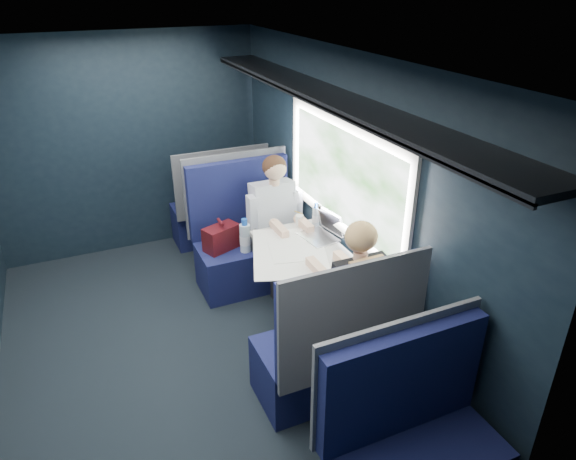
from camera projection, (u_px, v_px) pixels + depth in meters
name	position (u px, v px, depth m)	size (l,w,h in m)	color
ground	(187.00, 355.00, 4.18)	(2.80, 4.20, 0.01)	black
room_shell	(172.00, 185.00, 3.52)	(3.00, 4.40, 2.40)	black
table	(303.00, 258.00, 4.26)	(0.62, 1.00, 0.74)	#54565E
seat_bay_near	(246.00, 243.00, 5.00)	(1.04, 0.62, 1.26)	#0C0F38
seat_bay_far	(332.00, 351.00, 3.59)	(1.04, 0.62, 1.26)	#0C0F38
seat_row_front	(219.00, 208.00, 5.77)	(1.04, 0.51, 1.16)	#0C0F38
seat_row_back	(412.00, 452.00, 2.84)	(1.04, 0.51, 1.16)	#0C0F38
man	(277.00, 218.00, 4.83)	(0.53, 0.56, 1.32)	black
woman	(354.00, 293.00, 3.67)	(0.53, 0.56, 1.32)	black
papers	(290.00, 252.00, 4.18)	(0.59, 0.85, 0.01)	white
laptop	(324.00, 230.00, 4.40)	(0.30, 0.37, 0.25)	silver
bottle_small	(316.00, 216.00, 4.57)	(0.07, 0.07, 0.23)	silver
cup	(299.00, 220.00, 4.62)	(0.07, 0.07, 0.09)	white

